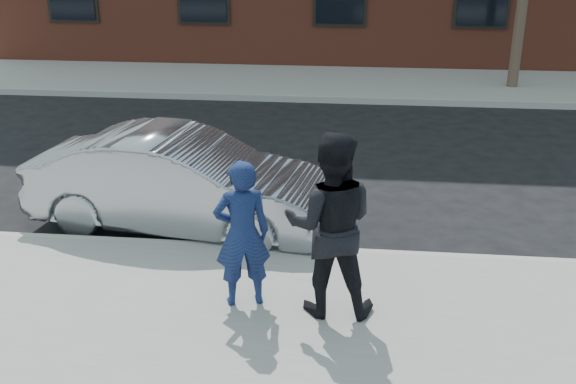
# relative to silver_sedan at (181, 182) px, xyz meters

# --- Properties ---
(ground) EXTENTS (100.00, 100.00, 0.00)m
(ground) POSITION_rel_silver_sedan_xyz_m (1.67, -2.30, -0.68)
(ground) COLOR black
(ground) RESTS_ON ground
(near_sidewalk) EXTENTS (50.00, 3.50, 0.15)m
(near_sidewalk) POSITION_rel_silver_sedan_xyz_m (1.67, -2.55, -0.60)
(near_sidewalk) COLOR gray
(near_sidewalk) RESTS_ON ground
(near_curb) EXTENTS (50.00, 0.10, 0.15)m
(near_curb) POSITION_rel_silver_sedan_xyz_m (1.67, -0.75, -0.60)
(near_curb) COLOR #999691
(near_curb) RESTS_ON ground
(far_sidewalk) EXTENTS (50.00, 3.50, 0.15)m
(far_sidewalk) POSITION_rel_silver_sedan_xyz_m (1.67, 8.95, -0.60)
(far_sidewalk) COLOR gray
(far_sidewalk) RESTS_ON ground
(far_curb) EXTENTS (50.00, 0.10, 0.15)m
(far_curb) POSITION_rel_silver_sedan_xyz_m (1.67, 7.15, -0.60)
(far_curb) COLOR #999691
(far_curb) RESTS_ON ground
(silver_sedan) EXTENTS (4.28, 1.99, 1.36)m
(silver_sedan) POSITION_rel_silver_sedan_xyz_m (0.00, 0.00, 0.00)
(silver_sedan) COLOR #999BA3
(silver_sedan) RESTS_ON ground
(man_hoodie) EXTENTS (0.68, 0.55, 1.62)m
(man_hoodie) POSITION_rel_silver_sedan_xyz_m (1.21, -2.11, 0.28)
(man_hoodie) COLOR navy
(man_hoodie) RESTS_ON near_sidewalk
(man_peacoat) EXTENTS (0.98, 0.77, 1.96)m
(man_peacoat) POSITION_rel_silver_sedan_xyz_m (2.12, -2.16, 0.45)
(man_peacoat) COLOR black
(man_peacoat) RESTS_ON near_sidewalk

